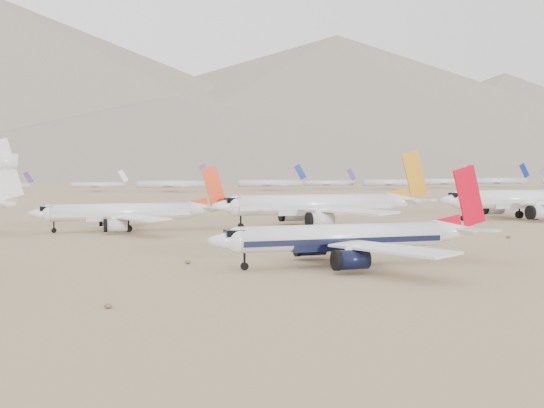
# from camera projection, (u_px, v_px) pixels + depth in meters

# --- Properties ---
(ground) EXTENTS (7000.00, 7000.00, 0.00)m
(ground) POSITION_uv_depth(u_px,v_px,m) (419.00, 268.00, 96.39)
(ground) COLOR #957657
(ground) RESTS_ON ground
(main_airliner) EXTENTS (41.68, 40.71, 14.71)m
(main_airliner) POSITION_uv_depth(u_px,v_px,m) (353.00, 237.00, 99.34)
(main_airliner) COLOR white
(main_airliner) RESTS_ON ground
(row2_navy_widebody) EXTENTS (54.48, 53.27, 19.38)m
(row2_navy_widebody) POSITION_uv_depth(u_px,v_px,m) (530.00, 200.00, 189.90)
(row2_navy_widebody) COLOR white
(row2_navy_widebody) RESTS_ON ground
(row2_gold_tail) EXTENTS (52.68, 51.52, 18.76)m
(row2_gold_tail) POSITION_uv_depth(u_px,v_px,m) (324.00, 205.00, 164.29)
(row2_gold_tail) COLOR white
(row2_gold_tail) RESTS_ON ground
(row2_orange_tail) EXTENTS (41.62, 40.71, 14.84)m
(row2_orange_tail) POSITION_uv_depth(u_px,v_px,m) (130.00, 212.00, 153.85)
(row2_orange_tail) COLOR white
(row2_orange_tail) RESTS_ON ground
(distant_storage_row) EXTENTS (671.08, 64.10, 15.99)m
(distant_storage_row) POSITION_uv_depth(u_px,v_px,m) (280.00, 183.00, 447.77)
(distant_storage_row) COLOR silver
(distant_storage_row) RESTS_ON ground
(mountain_range) EXTENTS (7354.00, 3024.00, 470.00)m
(mountain_range) POSITION_uv_depth(u_px,v_px,m) (103.00, 97.00, 1674.92)
(mountain_range) COLOR slate
(mountain_range) RESTS_ON ground
(foothills) EXTENTS (4637.50, 1395.00, 155.00)m
(foothills) POSITION_uv_depth(u_px,v_px,m) (370.00, 141.00, 1299.53)
(foothills) COLOR slate
(foothills) RESTS_ON ground
(desert_scrub) EXTENTS (219.83, 121.67, 0.63)m
(desert_scrub) POSITION_uv_depth(u_px,v_px,m) (299.00, 313.00, 65.28)
(desert_scrub) COLOR brown
(desert_scrub) RESTS_ON ground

